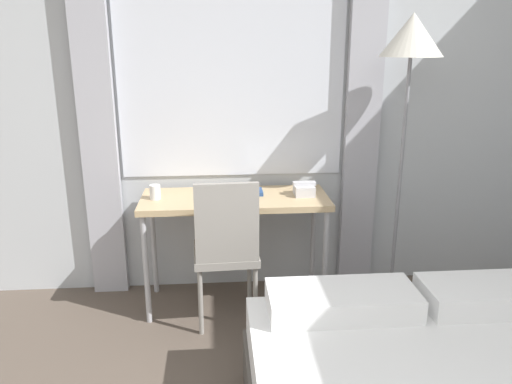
{
  "coord_description": "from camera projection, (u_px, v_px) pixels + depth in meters",
  "views": [
    {
      "loc": [
        -0.16,
        -0.49,
        1.76
      ],
      "look_at": [
        0.06,
        2.24,
        0.93
      ],
      "focal_mm": 35.0,
      "sensor_mm": 36.0,
      "label": 1
    }
  ],
  "objects": [
    {
      "name": "mug",
      "position": [
        155.0,
        192.0,
        3.22
      ],
      "size": [
        0.07,
        0.07,
        0.09
      ],
      "color": "white",
      "rests_on": "desk"
    },
    {
      "name": "standing_lamp",
      "position": [
        411.0,
        53.0,
        3.04
      ],
      "size": [
        0.39,
        0.39,
        1.93
      ],
      "color": "#4C4C51",
      "rests_on": "ground_plane"
    },
    {
      "name": "wall_back_with_window",
      "position": [
        239.0,
        103.0,
        3.43
      ],
      "size": [
        5.43,
        0.13,
        2.7
      ],
      "color": "silver",
      "rests_on": "ground_plane"
    },
    {
      "name": "telephone",
      "position": [
        304.0,
        189.0,
        3.31
      ],
      "size": [
        0.15,
        0.14,
        0.09
      ],
      "color": "silver",
      "rests_on": "desk"
    },
    {
      "name": "book",
      "position": [
        247.0,
        192.0,
        3.35
      ],
      "size": [
        0.21,
        0.15,
        0.02
      ],
      "rotation": [
        0.0,
        0.0,
        0.0
      ],
      "color": "navy",
      "rests_on": "desk"
    },
    {
      "name": "desk",
      "position": [
        235.0,
        207.0,
        3.31
      ],
      "size": [
        1.23,
        0.5,
        0.78
      ],
      "color": "tan",
      "rests_on": "ground_plane"
    },
    {
      "name": "desk_chair",
      "position": [
        226.0,
        245.0,
        3.08
      ],
      "size": [
        0.42,
        0.42,
        0.98
      ],
      "rotation": [
        0.0,
        0.0,
        0.04
      ],
      "color": "gray",
      "rests_on": "ground_plane"
    }
  ]
}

